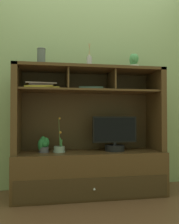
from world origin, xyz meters
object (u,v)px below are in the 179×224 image
media_console (89,156)px  magazine_stack_centre (90,89)px  magazine_stack_left (41,86)px  potted_succulent (134,61)px  tv_monitor (115,137)px  potted_fern (44,145)px  ceramic_vase (41,57)px  diffuser_bottle (89,62)px  potted_orchid (59,148)px

media_console → magazine_stack_centre: 0.72m
magazine_stack_left → magazine_stack_centre: bearing=7.5°
media_console → potted_succulent: bearing=0.9°
tv_monitor → potted_fern: bearing=177.5°
media_console → ceramic_vase: 1.15m
magazine_stack_left → magazine_stack_centre: 0.53m
magazine_stack_left → potted_succulent: size_ratio=1.94×
potted_fern → magazine_stack_left: magazine_stack_left is taller
magazine_stack_centre → potted_succulent: size_ratio=1.49×
potted_succulent → magazine_stack_left: bearing=-177.5°
diffuser_bottle → media_console: bearing=90.0°
potted_fern → ceramic_vase: ceramic_vase is taller
potted_orchid → potted_succulent: potted_succulent is taller
diffuser_bottle → potted_orchid: bearing=-176.6°
tv_monitor → potted_orchid: 0.60m
magazine_stack_centre → potted_succulent: 0.59m
potted_orchid → media_console: bearing=3.4°
tv_monitor → magazine_stack_centre: size_ratio=1.73×
potted_fern → potted_succulent: 1.34m
tv_monitor → potted_orchid: tv_monitor is taller
potted_orchid → diffuser_bottle: (0.32, 0.02, 0.92)m
potted_fern → potted_orchid: bearing=-4.5°
potted_orchid → potted_fern: 0.17m
potted_orchid → potted_succulent: size_ratio=1.93×
media_console → diffuser_bottle: 1.01m
potted_orchid → magazine_stack_left: magazine_stack_left is taller
potted_fern → magazine_stack_centre: size_ratio=0.59×
magazine_stack_left → diffuser_bottle: (0.51, 0.04, 0.28)m
media_console → tv_monitor: (0.27, -0.04, 0.21)m
diffuser_bottle → ceramic_vase: 0.51m
tv_monitor → magazine_stack_centre: (-0.25, 0.07, 0.51)m
tv_monitor → magazine_stack_left: 0.94m
tv_monitor → magazine_stack_left: (-0.78, 0.00, 0.52)m
diffuser_bottle → magazine_stack_centre: bearing=61.4°
media_console → potted_fern: size_ratio=9.48×
tv_monitor → potted_fern: 0.76m
potted_orchid → magazine_stack_left: (-0.19, -0.02, 0.64)m
potted_orchid → ceramic_vase: bearing=-178.9°
diffuser_bottle → ceramic_vase: diffuser_bottle is taller
potted_orchid → magazine_stack_left: bearing=-174.9°
tv_monitor → diffuser_bottle: 0.85m
tv_monitor → magazine_stack_centre: 0.58m
potted_succulent → ceramic_vase: size_ratio=1.01×
potted_orchid → diffuser_bottle: diffuser_bottle is taller
diffuser_bottle → potted_succulent: 0.51m
potted_fern → magazine_stack_centre: magazine_stack_centre is taller
tv_monitor → ceramic_vase: 1.13m
potted_orchid → magazine_stack_centre: 0.72m
media_console → potted_orchid: (-0.32, -0.02, 0.09)m
tv_monitor → diffuser_bottle: bearing=171.7°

